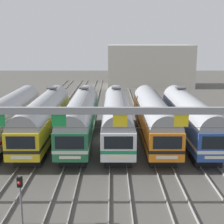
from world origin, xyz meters
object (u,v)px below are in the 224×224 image
Objects in this scene: commuter_train_blue at (190,116)px; yard_signal_mast at (21,191)px; commuter_train_white at (118,116)px; commuter_train_stainless at (9,116)px; catenary_gantry at (91,125)px; commuter_train_orange at (154,116)px; commuter_train_yellow at (45,116)px; commuter_train_green at (81,116)px.

yard_signal_mast is (-13.41, -16.09, -0.57)m from commuter_train_blue.
commuter_train_stainless is at bearing -179.98° from commuter_train_white.
catenary_gantry reaches higher than yard_signal_mast.
commuter_train_blue reaches higher than commuter_train_orange.
commuter_train_green is at bearing 0.00° from commuter_train_yellow.
commuter_train_yellow is 1.00× the size of commuter_train_green.
commuter_train_yellow reaches higher than yard_signal_mast.
yard_signal_mast is at bearing -129.81° from commuter_train_blue.
commuter_train_stainless is 1.00× the size of commuter_train_orange.
commuter_train_yellow reaches higher than commuter_train_orange.
commuter_train_white and commuter_train_blue have the same top height.
commuter_train_green is 0.74× the size of catenary_gantry.
catenary_gantry reaches higher than commuter_train_blue.
commuter_train_orange is at bearing 0.00° from commuter_train_stainless.
commuter_train_green is 16.21m from yard_signal_mast.
commuter_train_blue is at bearing 50.19° from yard_signal_mast.
commuter_train_stainless is at bearing -179.93° from commuter_train_yellow.
catenary_gantry reaches higher than commuter_train_green.
commuter_train_blue is at bearing 0.01° from commuter_train_stainless.
catenary_gantry is at bearing -98.08° from commuter_train_white.
commuter_train_green is 3.83m from commuter_train_white.
commuter_train_orange is at bearing -0.03° from commuter_train_green.
commuter_train_green is at bearing 179.97° from commuter_train_orange.
commuter_train_green is at bearing 0.03° from commuter_train_stainless.
commuter_train_orange reaches higher than yard_signal_mast.
commuter_train_green is at bearing 180.00° from commuter_train_white.
yard_signal_mast is (-9.58, -16.09, -0.57)m from commuter_train_orange.
commuter_train_orange is 5.96× the size of yard_signal_mast.
commuter_train_stainless and commuter_train_orange have the same top height.
catenary_gantry is at bearing -66.94° from commuter_train_yellow.
commuter_train_white is at bearing 0.02° from commuter_train_stainless.
commuter_train_yellow is at bearing 179.98° from commuter_train_orange.
commuter_train_stainless is at bearing 125.37° from catenary_gantry.
catenary_gantry is (5.75, -13.50, 2.63)m from commuter_train_yellow.
commuter_train_green and commuter_train_white have the same top height.
commuter_train_white is 13.89m from catenary_gantry.
commuter_train_stainless is 15.33m from commuter_train_orange.
commuter_train_orange is 14.90m from catenary_gantry.
commuter_train_stainless is at bearing -179.99° from commuter_train_blue.
commuter_train_white is at bearing 179.93° from commuter_train_orange.
catenary_gantry is at bearing -113.07° from commuter_train_orange.
commuter_train_yellow and commuter_train_green have the same top height.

